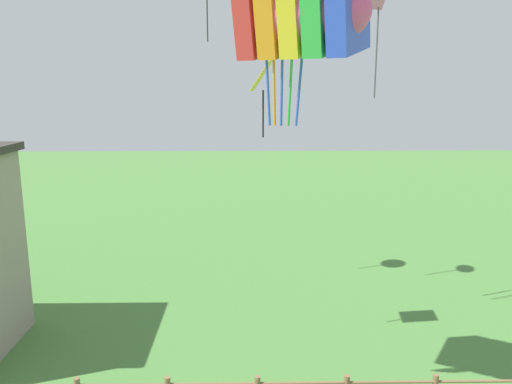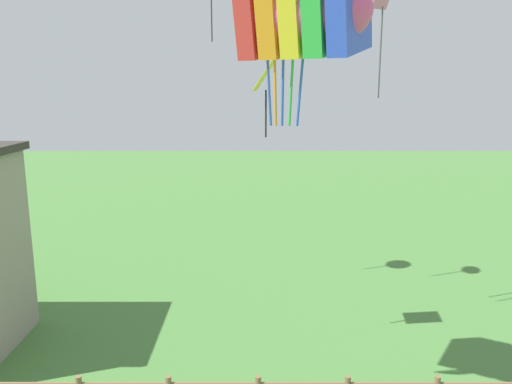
# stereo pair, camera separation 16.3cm
# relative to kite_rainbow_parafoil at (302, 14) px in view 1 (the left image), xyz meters

# --- Properties ---
(kite_rainbow_parafoil) EXTENTS (3.55, 3.13, 3.34)m
(kite_rainbow_parafoil) POSITION_rel_kite_rainbow_parafoil_xyz_m (0.00, 0.00, 0.00)
(kite_rainbow_parafoil) COLOR #E54C8C
(kite_yellow_diamond) EXTENTS (0.77, 0.92, 2.28)m
(kite_yellow_diamond) POSITION_rel_kite_rainbow_parafoil_xyz_m (-0.73, 3.08, -1.30)
(kite_yellow_diamond) COLOR yellow
(kite_pink_diamond) EXTENTS (0.72, 0.64, 3.50)m
(kite_pink_diamond) POSITION_rel_kite_rainbow_parafoil_xyz_m (2.88, 4.98, 0.56)
(kite_pink_diamond) COLOR pink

